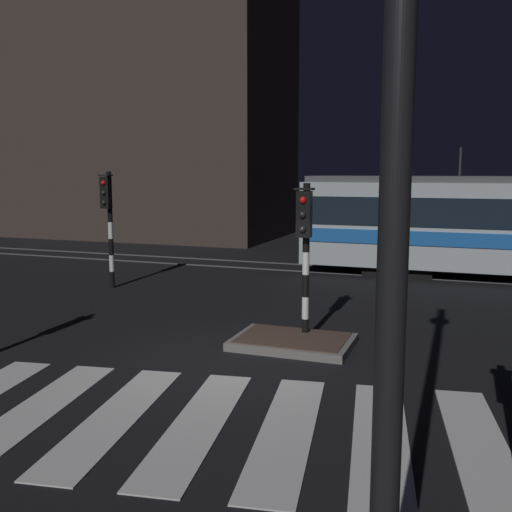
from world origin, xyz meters
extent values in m
plane|color=black|center=(0.00, 0.00, 0.00)|extent=(120.00, 120.00, 0.00)
cube|color=#59595E|center=(0.00, 9.82, 0.01)|extent=(80.00, 0.12, 0.03)
cube|color=#59595E|center=(0.00, 11.26, 0.01)|extent=(80.00, 0.12, 0.03)
cube|color=silver|center=(-1.79, -2.92, 0.01)|extent=(1.28, 3.81, 0.02)
cube|color=silver|center=(-0.60, -2.73, 0.01)|extent=(1.28, 3.81, 0.02)
cube|color=silver|center=(0.60, -2.54, 0.01)|extent=(1.28, 3.81, 0.02)
cube|color=silver|center=(1.79, -2.35, 0.01)|extent=(1.28, 3.81, 0.02)
cube|color=silver|center=(2.99, -2.16, 0.01)|extent=(1.28, 3.81, 0.02)
cube|color=silver|center=(4.18, -1.97, 0.01)|extent=(1.28, 3.81, 0.02)
cube|color=slate|center=(0.77, 1.37, 0.08)|extent=(2.29, 1.58, 0.16)
cube|color=#4C382D|center=(0.77, 1.37, 0.17)|extent=(2.06, 1.42, 0.02)
cylinder|color=black|center=(-5.89, 5.20, 0.24)|extent=(0.14, 0.14, 0.49)
cylinder|color=white|center=(-5.89, 5.20, 0.73)|extent=(0.14, 0.14, 0.49)
cylinder|color=black|center=(-5.89, 5.20, 1.21)|extent=(0.14, 0.14, 0.49)
cylinder|color=white|center=(-5.89, 5.20, 1.70)|extent=(0.14, 0.14, 0.49)
cylinder|color=black|center=(-5.89, 5.20, 2.18)|extent=(0.14, 0.14, 0.49)
cylinder|color=white|center=(-5.89, 5.20, 2.67)|extent=(0.14, 0.14, 0.49)
cylinder|color=black|center=(-5.89, 5.20, 3.15)|extent=(0.14, 0.14, 0.49)
cube|color=black|center=(-5.89, 5.03, 2.80)|extent=(0.28, 0.20, 0.90)
sphere|color=red|center=(-5.89, 4.92, 3.08)|extent=(0.14, 0.14, 0.14)
sphere|color=black|center=(-5.89, 4.92, 2.80)|extent=(0.14, 0.14, 0.14)
sphere|color=black|center=(-5.89, 4.92, 2.52)|extent=(0.14, 0.14, 0.14)
cube|color=black|center=(-5.89, 5.03, 3.29)|extent=(0.36, 0.24, 0.04)
cylinder|color=black|center=(0.90, 1.83, 0.23)|extent=(0.14, 0.14, 0.45)
cylinder|color=white|center=(0.90, 1.83, 0.68)|extent=(0.14, 0.14, 0.45)
cylinder|color=black|center=(0.90, 1.83, 1.13)|extent=(0.14, 0.14, 0.45)
cylinder|color=white|center=(0.90, 1.83, 1.59)|extent=(0.14, 0.14, 0.45)
cylinder|color=black|center=(0.90, 1.83, 2.04)|extent=(0.14, 0.14, 0.45)
cylinder|color=white|center=(0.90, 1.83, 2.49)|extent=(0.14, 0.14, 0.45)
cylinder|color=black|center=(0.90, 1.83, 2.95)|extent=(0.14, 0.14, 0.45)
cube|color=black|center=(0.90, 1.66, 2.57)|extent=(0.28, 0.20, 0.90)
sphere|color=red|center=(0.90, 1.55, 2.85)|extent=(0.14, 0.14, 0.14)
sphere|color=black|center=(0.90, 1.55, 2.57)|extent=(0.14, 0.14, 0.14)
sphere|color=black|center=(0.90, 1.55, 2.29)|extent=(0.14, 0.14, 0.14)
cube|color=black|center=(0.90, 1.66, 3.06)|extent=(0.36, 0.24, 0.04)
cylinder|color=black|center=(3.53, -6.02, 3.98)|extent=(0.18, 0.18, 7.97)
cylinder|color=#262628|center=(3.54, 10.54, 3.65)|extent=(0.08, 0.08, 1.00)
cube|color=black|center=(1.79, 10.54, 0.17)|extent=(2.20, 2.00, 0.35)
cube|color=#382D28|center=(-12.22, 18.79, 6.59)|extent=(13.90, 8.00, 13.17)
camera|label=1|loc=(3.94, -9.45, 3.41)|focal=41.56mm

